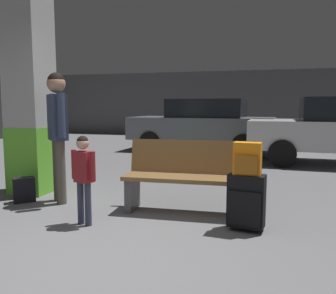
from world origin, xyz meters
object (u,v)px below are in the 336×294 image
object	(u,v)px
adult	(58,123)
backpack_bright	(247,159)
suitcase	(246,201)
child	(83,170)
parked_car_far	(203,124)
structural_pillar	(30,93)
bench	(189,177)
backpack_dark_floor	(24,190)

from	to	relation	value
adult	backpack_bright	bearing A→B (deg)	-10.06
suitcase	backpack_bright	size ratio (longest dim) A/B	1.78
child	parked_car_far	xyz separation A→B (m)	(0.13, 6.72, 0.19)
backpack_bright	child	world-z (taller)	child
structural_pillar	child	world-z (taller)	structural_pillar
suitcase	child	world-z (taller)	child
parked_car_far	suitcase	bearing A→B (deg)	-75.92
suitcase	child	xyz separation A→B (m)	(-1.74, -0.30, 0.29)
bench	adult	distance (m)	1.92
backpack_bright	parked_car_far	size ratio (longest dim) A/B	0.08
backpack_bright	backpack_dark_floor	bearing A→B (deg)	173.90
bench	suitcase	bearing A→B (deg)	-34.59
child	backpack_dark_floor	world-z (taller)	child
child	adult	xyz separation A→B (m)	(-0.79, 0.75, 0.47)
bench	child	world-z (taller)	child
suitcase	backpack_bright	distance (m)	0.45
adult	backpack_dark_floor	world-z (taller)	adult
bench	adult	size ratio (longest dim) A/B	0.92
child	adult	bearing A→B (deg)	136.62
backpack_bright	adult	bearing A→B (deg)	169.94
parked_car_far	backpack_dark_floor	bearing A→B (deg)	-102.93
child	adult	size ratio (longest dim) A/B	0.57
bench	parked_car_far	xyz separation A→B (m)	(-0.89, 5.93, 0.36)
structural_pillar	bench	size ratio (longest dim) A/B	1.87
child	adult	distance (m)	1.19
structural_pillar	parked_car_far	size ratio (longest dim) A/B	0.73
structural_pillar	backpack_bright	distance (m)	3.44
backpack_bright	parked_car_far	distance (m)	6.62
backpack_bright	adult	size ratio (longest dim) A/B	0.19
adult	backpack_dark_floor	size ratio (longest dim) A/B	5.18
suitcase	backpack_dark_floor	xyz separation A→B (m)	(-3.01, 0.32, -0.15)
child	suitcase	bearing A→B (deg)	9.77
adult	parked_car_far	xyz separation A→B (m)	(0.92, 5.98, -0.28)
backpack_bright	backpack_dark_floor	xyz separation A→B (m)	(-3.01, 0.32, -0.60)
bench	suitcase	xyz separation A→B (m)	(0.72, -0.50, -0.12)
suitcase	adult	world-z (taller)	adult
suitcase	parked_car_far	xyz separation A→B (m)	(-1.61, 6.42, 0.48)
adult	parked_car_far	size ratio (longest dim) A/B	0.42
suitcase	backpack_dark_floor	bearing A→B (deg)	173.90
child	backpack_bright	bearing A→B (deg)	9.75
backpack_dark_floor	child	bearing A→B (deg)	-26.01
child	backpack_dark_floor	bearing A→B (deg)	153.99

